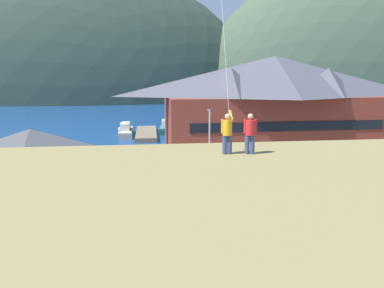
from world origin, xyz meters
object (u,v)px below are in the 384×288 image
(parked_car_lone_by_shed, at_px, (255,181))
(parked_car_mid_row_near, at_px, (239,201))
(moored_boat_wharfside, at_px, (126,131))
(person_kite_flyer, at_px, (227,132))
(storage_shed_near_lot, at_px, (32,161))
(person_companion, at_px, (250,132))
(wharf_dock, at_px, (146,134))
(harbor_lodge, at_px, (274,101))
(parked_car_corner_spot, at_px, (176,182))
(parked_car_front_row_silver, at_px, (161,203))
(parking_light_pole, at_px, (209,138))
(moored_boat_outer_mooring, at_px, (167,128))
(moored_boat_inner_slip, at_px, (125,132))
(parked_car_front_row_red, at_px, (62,207))
(parked_car_front_row_end, at_px, (314,198))
(parked_car_back_row_left, at_px, (354,174))

(parked_car_lone_by_shed, relative_size, parked_car_mid_row_near, 1.02)
(moored_boat_wharfside, xyz_separation_m, person_kite_flyer, (7.08, -44.22, 6.85))
(storage_shed_near_lot, height_order, person_companion, person_companion)
(wharf_dock, distance_m, person_kite_flyer, 43.98)
(harbor_lodge, xyz_separation_m, parked_car_corner_spot, (-13.80, -16.09, -5.32))
(parked_car_corner_spot, relative_size, person_kite_flyer, 2.30)
(moored_boat_wharfside, distance_m, parked_car_mid_row_near, 36.57)
(parked_car_front_row_silver, relative_size, parking_light_pole, 0.65)
(storage_shed_near_lot, distance_m, parked_car_mid_row_near, 17.30)
(parked_car_front_row_silver, height_order, person_kite_flyer, person_kite_flyer)
(harbor_lodge, relative_size, person_companion, 16.78)
(parking_light_pole, bearing_deg, parked_car_front_row_silver, -117.40)
(moored_boat_outer_mooring, bearing_deg, moored_boat_inner_slip, -152.21)
(person_companion, bearing_deg, parked_car_mid_row_near, 78.33)
(parked_car_front_row_red, bearing_deg, person_companion, -42.23)
(moored_boat_outer_mooring, relative_size, parked_car_lone_by_shed, 1.65)
(parking_light_pole, bearing_deg, parked_car_front_row_end, -58.06)
(moored_boat_outer_mooring, xyz_separation_m, parked_car_lone_by_shed, (5.84, -32.71, 0.34))
(parked_car_corner_spot, bearing_deg, person_kite_flyer, -85.08)
(parked_car_mid_row_near, bearing_deg, moored_boat_outer_mooring, 95.02)
(storage_shed_near_lot, bearing_deg, parked_car_front_row_silver, -31.81)
(parking_light_pole, bearing_deg, moored_boat_wharfside, 110.37)
(storage_shed_near_lot, xyz_separation_m, moored_boat_inner_slip, (5.79, 27.09, -2.13))
(parked_car_front_row_red, height_order, person_companion, person_companion)
(moored_boat_inner_slip, xyz_separation_m, person_companion, (8.18, -42.89, 6.83))
(parked_car_mid_row_near, relative_size, parking_light_pole, 0.66)
(harbor_lodge, relative_size, parked_car_front_row_silver, 6.92)
(harbor_lodge, xyz_separation_m, parked_car_front_row_silver, (-15.20, -21.11, -5.32))
(wharf_dock, bearing_deg, moored_boat_wharfside, 162.49)
(moored_boat_wharfside, relative_size, person_companion, 3.26)
(parked_car_front_row_silver, height_order, parking_light_pole, parking_light_pole)
(person_kite_flyer, bearing_deg, parked_car_mid_row_near, 72.47)
(person_companion, bearing_deg, wharf_dock, 96.38)
(parked_car_front_row_silver, height_order, parked_car_corner_spot, same)
(moored_boat_wharfside, relative_size, parked_car_lone_by_shed, 1.31)
(harbor_lodge, relative_size, parked_car_mid_row_near, 6.88)
(wharf_dock, relative_size, moored_boat_outer_mooring, 1.75)
(parking_light_pole, bearing_deg, parked_car_lone_by_shed, -59.37)
(parked_car_front_row_end, xyz_separation_m, parking_light_pole, (-6.12, 9.82, 2.79))
(parked_car_front_row_end, relative_size, parking_light_pole, 0.66)
(harbor_lodge, distance_m, parked_car_front_row_silver, 26.55)
(parked_car_back_row_left, height_order, parked_car_lone_by_shed, same)
(wharf_dock, height_order, parking_light_pole, parking_light_pole)
(wharf_dock, bearing_deg, parked_car_back_row_left, -56.54)
(parked_car_back_row_left, relative_size, person_companion, 2.48)
(parked_car_back_row_left, xyz_separation_m, parked_car_corner_spot, (-16.12, -0.53, 0.00))
(moored_boat_wharfside, height_order, parked_car_lone_by_shed, moored_boat_wharfside)
(moored_boat_inner_slip, distance_m, parked_car_mid_row_near, 35.23)
(moored_boat_wharfside, relative_size, moored_boat_outer_mooring, 0.79)
(wharf_dock, relative_size, person_companion, 7.19)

